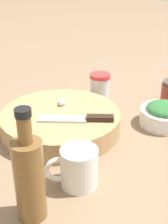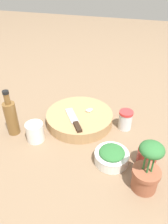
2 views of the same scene
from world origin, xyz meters
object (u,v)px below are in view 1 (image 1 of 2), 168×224
Objects in this scene: chef_knife at (81,119)px; herb_bowl at (164,114)px; coffee_mug at (78,168)px; spice_jar at (100,88)px; oil_bottle at (29,177)px; garlic_cloves at (62,102)px; cutting_board at (61,121)px.

chef_knife reaches higher than herb_bowl.
herb_bowl is 0.35m from coffee_mug.
chef_knife is 0.24m from herb_bowl.
oil_bottle is at bearing 21.61° from spice_jar.
chef_knife is 0.11m from garlic_cloves.
coffee_mug is at bearing 48.02° from garlic_cloves.
oil_bottle is (0.46, -0.04, 0.06)m from herb_bowl.
chef_knife is at bearing 23.52° from spice_jar.
garlic_cloves is at bearing -55.39° from herb_bowl.
herb_bowl is 0.46m from oil_bottle.
cutting_board is 1.47× the size of oil_bottle.
herb_bowl is 0.62× the size of oil_bottle.
oil_bottle is (0.48, 0.19, 0.04)m from spice_jar.
spice_jar is 0.41m from coffee_mug.
herb_bowl is 1.42× the size of coffee_mug.
oil_bottle reaches higher than garlic_cloves.
coffee_mug is (0.34, -0.03, 0.01)m from herb_bowl.
oil_bottle reaches higher than coffee_mug.
garlic_cloves is (-0.04, -0.10, 0.00)m from chef_knife.
cutting_board is at bearing 54.03° from chef_knife.
herb_bowl is (-0.16, 0.23, -0.03)m from garlic_cloves.
spice_jar reaches higher than cutting_board.
garlic_cloves is 0.36m from oil_bottle.
coffee_mug is (0.14, 0.11, -0.02)m from chef_knife.
herb_bowl is at bearing 175.47° from coffee_mug.
chef_knife is 1.25× the size of herb_bowl.
oil_bottle reaches higher than chef_knife.
cutting_board is 0.31m from oil_bottle.
chef_knife is at bearing -33.84° from herb_bowl.
chef_knife is 4.57× the size of garlic_cloves.
herb_bowl is 1.46× the size of spice_jar.
coffee_mug reaches higher than herb_bowl.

